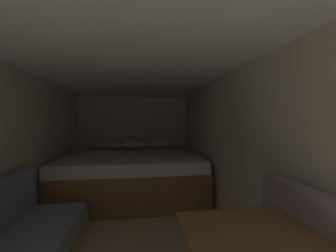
# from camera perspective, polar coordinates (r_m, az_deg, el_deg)

# --- Properties ---
(ground_plane) EXTENTS (6.94, 6.94, 0.00)m
(ground_plane) POSITION_cam_1_polar(r_m,az_deg,el_deg) (2.71, -11.01, -28.70)
(ground_plane) COLOR beige
(wall_back) EXTENTS (2.62, 0.05, 1.95)m
(wall_back) POSITION_cam_1_polar(r_m,az_deg,el_deg) (4.86, -9.67, -3.30)
(wall_back) COLOR beige
(wall_back) RESTS_ON ground
(wall_left) EXTENTS (0.05, 4.94, 1.95)m
(wall_left) POSITION_cam_1_polar(r_m,az_deg,el_deg) (2.76, -38.99, -6.86)
(wall_left) COLOR beige
(wall_left) RESTS_ON ground
(wall_right) EXTENTS (0.05, 4.94, 1.95)m
(wall_right) POSITION_cam_1_polar(r_m,az_deg,el_deg) (2.65, 18.08, -6.99)
(wall_right) COLOR beige
(wall_right) RESTS_ON ground
(ceiling_slab) EXTENTS (2.62, 4.94, 0.05)m
(ceiling_slab) POSITION_cam_1_polar(r_m,az_deg,el_deg) (2.44, -11.18, 16.07)
(ceiling_slab) COLOR white
(ceiling_slab) RESTS_ON wall_left
(bed) EXTENTS (2.40, 1.94, 0.94)m
(bed) POSITION_cam_1_polar(r_m,az_deg,el_deg) (3.94, -10.00, -13.00)
(bed) COLOR olive
(bed) RESTS_ON ground
(dinette_table) EXTENTS (0.78, 0.64, 0.71)m
(dinette_table) POSITION_cam_1_polar(r_m,az_deg,el_deg) (1.44, 22.96, -29.23)
(dinette_table) COLOR olive
(dinette_table) RESTS_ON ground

